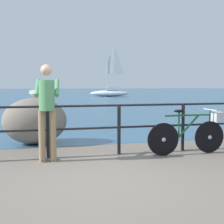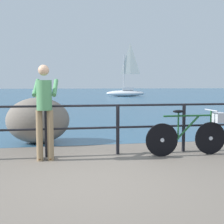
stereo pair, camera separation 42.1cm
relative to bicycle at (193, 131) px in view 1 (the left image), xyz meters
The scene contains 8 objects.
ground_plane 18.87m from the bicycle, 96.70° to the left, with size 120.00×120.00×0.10m, color #6B6056.
sea_surface 46.38m from the bicycle, 92.72° to the left, with size 120.00×90.00×0.01m, color #2D5675.
promenade_railing 2.23m from the bicycle, behind, with size 7.19×0.07×1.02m.
bicycle is the anchor object (origin of this frame).
person_at_railing 2.97m from the bicycle, behind, with size 0.48×0.65×1.78m.
breakwater_boulder_main 3.66m from the bicycle, 150.09° to the left, with size 1.51×1.10×1.10m.
seagull 3.75m from the bicycle, 150.31° to the left, with size 0.29×0.29×0.23m.
sailboat 28.78m from the bicycle, 80.17° to the left, with size 4.57×2.12×6.16m.
Camera 1 is at (-0.85, -4.21, 1.43)m, focal length 47.86 mm.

